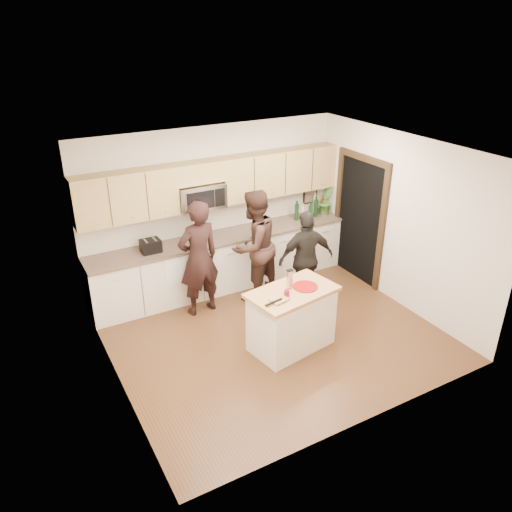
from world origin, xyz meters
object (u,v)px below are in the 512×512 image
island (291,319)px  woman_center (254,246)px  toaster (151,246)px  woman_left (199,259)px  woman_right (306,258)px

island → woman_center: size_ratio=0.71×
toaster → woman_left: (0.56, -0.54, -0.12)m
toaster → woman_center: size_ratio=0.16×
toaster → woman_right: bearing=-26.8°
toaster → woman_left: size_ratio=0.16×
woman_left → woman_center: (0.95, 0.00, 0.00)m
island → toaster: bearing=112.9°
island → woman_center: bearing=71.9°
toaster → woman_right: size_ratio=0.19×
woman_left → toaster: bearing=-50.6°
toaster → woman_left: woman_left is taller
woman_left → woman_right: size_ratio=1.18×
island → woman_left: woman_left is taller
woman_right → woman_center: bearing=-30.7°
woman_left → woman_right: woman_left is taller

